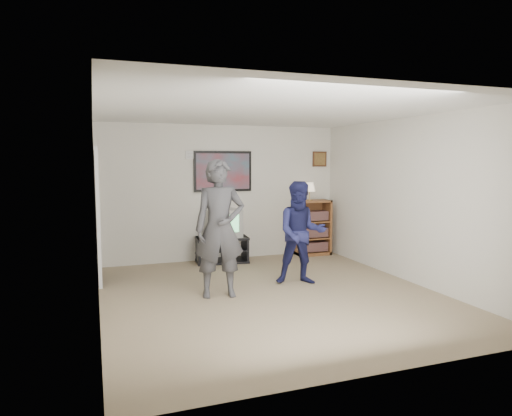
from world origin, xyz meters
TOP-DOWN VIEW (x-y plane):
  - room_shell at (0.00, 0.35)m, footprint 4.51×5.00m
  - media_stand at (-0.10, 2.23)m, footprint 0.98×0.60m
  - crt_television at (-0.08, 2.23)m, footprint 0.64×0.55m
  - bookshelf at (1.77, 2.28)m, footprint 0.66×0.38m
  - table_lamp at (1.66, 2.23)m, footprint 0.22×0.22m
  - person_tall at (-0.68, 0.20)m, footprint 0.73×0.53m
  - person_short at (0.63, 0.41)m, footprint 0.89×0.78m
  - controller_left at (-0.69, 0.37)m, footprint 0.05×0.12m
  - controller_right at (0.64, 0.66)m, footprint 0.05×0.12m
  - poster at (0.00, 2.48)m, footprint 1.10×0.03m
  - air_vent at (-0.55, 2.48)m, footprint 0.28×0.02m
  - small_picture at (2.00, 2.48)m, footprint 0.30×0.03m
  - doorway at (-2.23, 1.60)m, footprint 0.03×0.85m

SIDE VIEW (x-z plane):
  - media_stand at x=-0.10m, z-range 0.00..0.47m
  - bookshelf at x=1.77m, z-range 0.00..1.08m
  - crt_television at x=-0.08m, z-range 0.47..0.97m
  - person_short at x=0.63m, z-range 0.00..1.54m
  - person_tall at x=-0.68m, z-range 0.00..1.86m
  - controller_right at x=0.64m, z-range 0.94..0.98m
  - doorway at x=-2.23m, z-range 0.00..2.00m
  - controller_left at x=-0.69m, z-range 1.09..1.13m
  - room_shell at x=0.00m, z-range 0.00..2.50m
  - table_lamp at x=1.66m, z-range 1.08..1.43m
  - poster at x=0.00m, z-range 1.27..2.02m
  - small_picture at x=2.00m, z-range 1.73..2.03m
  - air_vent at x=-0.55m, z-range 1.88..2.02m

